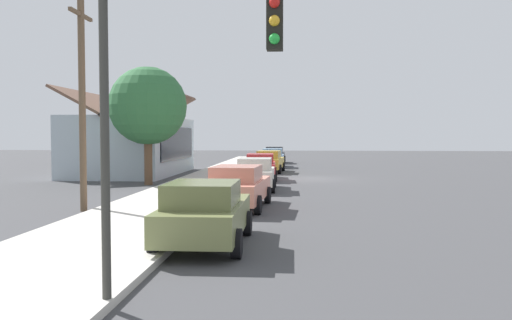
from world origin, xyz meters
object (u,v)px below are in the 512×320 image
car_cherry (260,166)px  car_mustard (269,161)px  car_coral (238,186)px  traffic_light_main (172,82)px  car_charcoal (275,155)px  utility_pole_wooden (82,100)px  fire_hydrant_red (232,175)px  car_skyblue (273,158)px  car_olive (205,213)px  shade_tree (148,106)px  car_ivory (255,174)px

car_cherry → car_mustard: (6.27, -0.22, 0.00)m
car_coral → traffic_light_main: 11.55m
car_mustard → car_charcoal: 12.98m
car_charcoal → utility_pole_wooden: bearing=171.4°
car_charcoal → fire_hydrant_red: bearing=177.1°
car_cherry → car_mustard: same height
fire_hydrant_red → car_coral: bearing=-171.6°
car_mustard → car_skyblue: (6.30, 0.04, -0.00)m
car_olive → shade_tree: shade_tree is taller
shade_tree → traffic_light_main: (-19.97, -6.17, -0.78)m
car_ivory → car_mustard: (12.35, -0.04, 0.00)m
car_coral → fire_hydrant_red: car_coral is taller
car_mustard → utility_pole_wooden: (-19.93, 5.55, 3.11)m
car_olive → fire_hydrant_red: (16.03, 1.31, -0.32)m
car_charcoal → utility_pole_wooden: size_ratio=0.61×
traffic_light_main → car_olive: bearing=4.2°
car_olive → utility_pole_wooden: 8.20m
car_olive → car_coral: 6.55m
car_coral → shade_tree: size_ratio=0.77×
car_olive → car_charcoal: size_ratio=0.95×
car_coral → car_skyblue: bearing=3.0°
car_olive → car_mustard: same height
car_cherry → car_skyblue: bearing=-3.6°
car_coral → utility_pole_wooden: size_ratio=0.65×
car_olive → car_cherry: 19.08m
fire_hydrant_red → shade_tree: bearing=99.3°
car_olive → shade_tree: 16.72m
car_olive → shade_tree: (15.29, 5.82, 3.46)m
car_cherry → utility_pole_wooden: bearing=155.9°
car_ivory → car_charcoal: bearing=-0.9°
car_olive → car_coral: bearing=-1.2°
car_cherry → car_charcoal: (19.25, -0.05, -0.00)m
car_ivory → car_coral: bearing=177.8°
car_cherry → car_charcoal: 19.25m
car_olive → fire_hydrant_red: 16.09m
car_mustard → utility_pole_wooden: bearing=167.7°
car_skyblue → fire_hydrant_red: (-15.62, 1.51, -0.32)m
car_mustard → utility_pole_wooden: size_ratio=0.66×
car_coral → car_mustard: same height
utility_pole_wooden → car_olive: bearing=-135.6°
car_skyblue → shade_tree: size_ratio=0.74×
car_olive → car_skyblue: same height
car_mustard → car_skyblue: 6.30m
car_olive → car_mustard: bearing=-1.0°
car_ivory → car_skyblue: (18.65, 0.00, 0.00)m
traffic_light_main → car_skyblue: bearing=0.2°
car_olive → shade_tree: bearing=20.4°
car_mustard → fire_hydrant_red: (-9.32, 1.55, -0.32)m
car_ivory → car_cherry: (6.08, 0.18, 0.00)m
car_cherry → traffic_light_main: (-23.77, -0.33, 2.68)m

